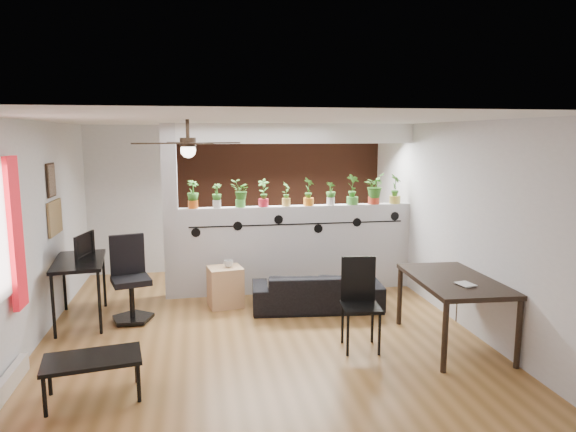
{
  "coord_description": "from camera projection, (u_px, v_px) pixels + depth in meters",
  "views": [
    {
      "loc": [
        -0.71,
        -6.17,
        2.43
      ],
      "look_at": [
        0.49,
        0.6,
        1.34
      ],
      "focal_mm": 32.0,
      "sensor_mm": 36.0,
      "label": 1
    }
  ],
  "objects": [
    {
      "name": "room_shell",
      "position": [
        257.0,
        228.0,
        6.3
      ],
      "size": [
        6.3,
        7.1,
        2.9
      ],
      "color": "brown",
      "rests_on": "ground"
    },
    {
      "name": "partition_wall",
      "position": [
        297.0,
        249.0,
        7.99
      ],
      "size": [
        3.6,
        0.18,
        1.35
      ],
      "primitive_type": "cube",
      "color": "#BCBCC1",
      "rests_on": "ground"
    },
    {
      "name": "ceiling_header",
      "position": [
        298.0,
        133.0,
        7.71
      ],
      "size": [
        3.6,
        0.18,
        0.3
      ],
      "primitive_type": "cube",
      "color": "white",
      "rests_on": "room_shell"
    },
    {
      "name": "pier_column",
      "position": [
        171.0,
        212.0,
        7.57
      ],
      "size": [
        0.22,
        0.2,
        2.6
      ],
      "primitive_type": "cube",
      "color": "#BCBCC1",
      "rests_on": "ground"
    },
    {
      "name": "brick_panel",
      "position": [
        282.0,
        198.0,
        9.32
      ],
      "size": [
        3.9,
        0.05,
        2.6
      ],
      "primitive_type": "cube",
      "color": "#99482C",
      "rests_on": "ground"
    },
    {
      "name": "vine_decal",
      "position": [
        299.0,
        224.0,
        7.84
      ],
      "size": [
        3.31,
        0.01,
        0.3
      ],
      "color": "black",
      "rests_on": "partition_wall"
    },
    {
      "name": "baseboard_heater",
      "position": [
        8.0,
        383.0,
        4.88
      ],
      "size": [
        0.08,
        1.0,
        0.18
      ],
      "primitive_type": "cube",
      "color": "silver",
      "rests_on": "ground"
    },
    {
      "name": "corkboard",
      "position": [
        55.0,
        218.0,
        6.77
      ],
      "size": [
        0.03,
        0.6,
        0.45
      ],
      "primitive_type": "cube",
      "color": "olive",
      "rests_on": "room_shell"
    },
    {
      "name": "framed_art",
      "position": [
        51.0,
        180.0,
        6.64
      ],
      "size": [
        0.03,
        0.34,
        0.44
      ],
      "color": "#8C7259",
      "rests_on": "room_shell"
    },
    {
      "name": "ceiling_fan",
      "position": [
        188.0,
        145.0,
        5.71
      ],
      "size": [
        1.19,
        1.19,
        0.43
      ],
      "color": "black",
      "rests_on": "room_shell"
    },
    {
      "name": "potted_plant_0",
      "position": [
        193.0,
        194.0,
        7.58
      ],
      "size": [
        0.27,
        0.26,
        0.42
      ],
      "color": "#D05A18",
      "rests_on": "partition_wall"
    },
    {
      "name": "potted_plant_1",
      "position": [
        217.0,
        195.0,
        7.64
      ],
      "size": [
        0.22,
        0.2,
        0.36
      ],
      "color": "silver",
      "rests_on": "partition_wall"
    },
    {
      "name": "potted_plant_2",
      "position": [
        240.0,
        193.0,
        7.7
      ],
      "size": [
        0.24,
        0.21,
        0.41
      ],
      "color": "green",
      "rests_on": "partition_wall"
    },
    {
      "name": "potted_plant_3",
      "position": [
        263.0,
        192.0,
        7.76
      ],
      "size": [
        0.27,
        0.24,
        0.43
      ],
      "color": "red",
      "rests_on": "partition_wall"
    },
    {
      "name": "potted_plant_4",
      "position": [
        286.0,
        193.0,
        7.83
      ],
      "size": [
        0.22,
        0.23,
        0.37
      ],
      "color": "gold",
      "rests_on": "partition_wall"
    },
    {
      "name": "potted_plant_5",
      "position": [
        309.0,
        191.0,
        7.88
      ],
      "size": [
        0.26,
        0.28,
        0.44
      ],
      "color": "orange",
      "rests_on": "partition_wall"
    },
    {
      "name": "potted_plant_6",
      "position": [
        331.0,
        193.0,
        7.95
      ],
      "size": [
        0.22,
        0.22,
        0.36
      ],
      "color": "silver",
      "rests_on": "partition_wall"
    },
    {
      "name": "potted_plant_7",
      "position": [
        353.0,
        188.0,
        8.0
      ],
      "size": [
        0.32,
        0.33,
        0.48
      ],
      "color": "#449335",
      "rests_on": "partition_wall"
    },
    {
      "name": "potted_plant_8",
      "position": [
        374.0,
        188.0,
        8.06
      ],
      "size": [
        0.3,
        0.32,
        0.48
      ],
      "color": "red",
      "rests_on": "partition_wall"
    },
    {
      "name": "potted_plant_9",
      "position": [
        395.0,
        188.0,
        8.12
      ],
      "size": [
        0.22,
        0.26,
        0.47
      ],
      "color": "gold",
      "rests_on": "partition_wall"
    },
    {
      "name": "sofa",
      "position": [
        317.0,
        291.0,
        7.22
      ],
      "size": [
        1.78,
        0.84,
        0.5
      ],
      "primitive_type": "imported",
      "rotation": [
        0.0,
        0.0,
        3.04
      ],
      "color": "black",
      "rests_on": "ground"
    },
    {
      "name": "cube_shelf",
      "position": [
        225.0,
        287.0,
        7.33
      ],
      "size": [
        0.53,
        0.48,
        0.57
      ],
      "primitive_type": "cube",
      "rotation": [
        0.0,
        0.0,
        0.16
      ],
      "color": "tan",
      "rests_on": "ground"
    },
    {
      "name": "cup",
      "position": [
        228.0,
        264.0,
        7.29
      ],
      "size": [
        0.17,
        0.17,
        0.1
      ],
      "primitive_type": "imported",
      "rotation": [
        0.0,
        0.0,
        0.36
      ],
      "color": "gray",
      "rests_on": "cube_shelf"
    },
    {
      "name": "computer_desk",
      "position": [
        79.0,
        266.0,
        6.65
      ],
      "size": [
        0.73,
        1.21,
        0.83
      ],
      "color": "black",
      "rests_on": "ground"
    },
    {
      "name": "monitor",
      "position": [
        81.0,
        251.0,
        6.77
      ],
      "size": [
        0.31,
        0.12,
        0.17
      ],
      "primitive_type": "imported",
      "rotation": [
        0.0,
        0.0,
        1.34
      ],
      "color": "black",
      "rests_on": "computer_desk"
    },
    {
      "name": "office_chair",
      "position": [
        130.0,
        284.0,
        6.74
      ],
      "size": [
        0.58,
        0.58,
        1.11
      ],
      "color": "black",
      "rests_on": "ground"
    },
    {
      "name": "dining_table",
      "position": [
        454.0,
        285.0,
        5.92
      ],
      "size": [
        0.96,
        1.51,
        0.8
      ],
      "color": "black",
      "rests_on": "ground"
    },
    {
      "name": "book",
      "position": [
        460.0,
        285.0,
        5.6
      ],
      "size": [
        0.19,
        0.23,
        0.02
      ],
      "primitive_type": "imported",
      "rotation": [
        0.0,
        0.0,
        0.17
      ],
      "color": "gray",
      "rests_on": "dining_table"
    },
    {
      "name": "folding_chair",
      "position": [
        359.0,
        295.0,
        5.89
      ],
      "size": [
        0.47,
        0.47,
        1.04
      ],
      "color": "black",
      "rests_on": "ground"
    },
    {
      "name": "coffee_table",
      "position": [
        92.0,
        362.0,
        4.73
      ],
      "size": [
        0.93,
        0.61,
        0.4
      ],
      "color": "black",
      "rests_on": "ground"
    }
  ]
}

